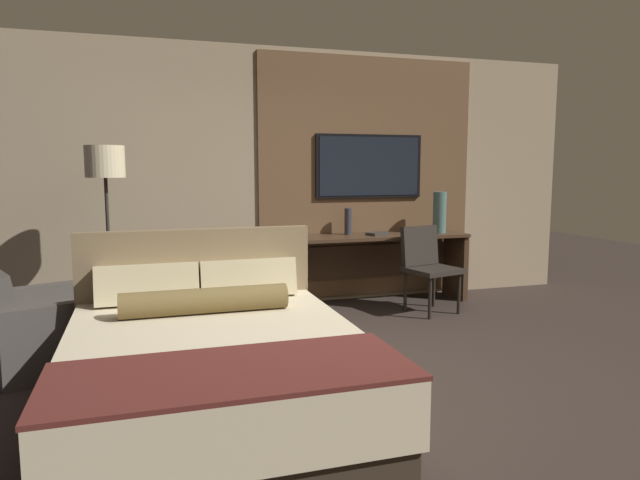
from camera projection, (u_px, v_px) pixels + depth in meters
name	position (u px, v px, depth m)	size (l,w,h in m)	color
ground_plane	(366.00, 387.00, 3.96)	(16.00, 16.00, 0.00)	#332823
wall_back_tv_panel	(292.00, 178.00, 6.29)	(7.20, 0.09, 2.80)	tan
bed	(214.00, 368.00, 3.41)	(1.71, 2.13, 1.06)	#33281E
desk	(375.00, 256.00, 6.39)	(2.05, 0.53, 0.78)	#422D1E
tv	(369.00, 166.00, 6.47)	(1.27, 0.04, 0.72)	black
desk_chair	(426.00, 261.00, 6.01)	(0.60, 0.60, 0.90)	#28231E
armchair_by_window	(46.00, 332.00, 4.38)	(1.12, 1.14, 0.78)	#47423D
floor_lamp	(106.00, 177.00, 5.03)	(0.34, 0.34, 1.71)	#282623
vase_tall	(440.00, 212.00, 6.49)	(0.15, 0.15, 0.47)	#4C706B
vase_short	(348.00, 221.00, 6.33)	(0.08, 0.08, 0.29)	#333338
book	(377.00, 234.00, 6.30)	(0.26, 0.22, 0.03)	#332D28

